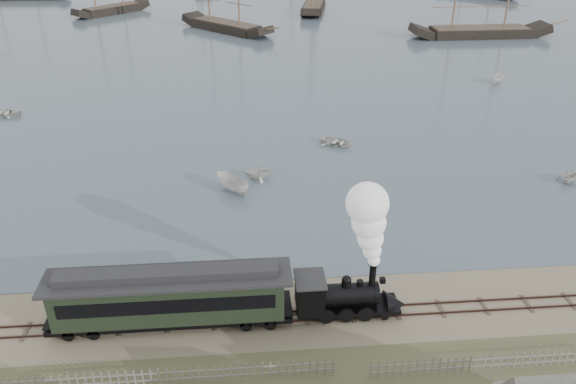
{
  "coord_description": "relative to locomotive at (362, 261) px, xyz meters",
  "views": [
    {
      "loc": [
        -1.65,
        -30.3,
        24.84
      ],
      "look_at": [
        1.62,
        8.79,
        3.5
      ],
      "focal_mm": 35.0,
      "sensor_mm": 36.0,
      "label": 1
    }
  ],
  "objects": [
    {
      "name": "locomotive",
      "position": [
        0.0,
        0.0,
        0.0
      ],
      "size": [
        7.33,
        2.74,
        9.14
      ],
      "color": "black",
      "rests_on": "ground"
    },
    {
      "name": "rail_track",
      "position": [
        -5.41,
        0.0,
        -4.18
      ],
      "size": [
        120.0,
        1.8,
        0.16
      ],
      "color": "#34201C",
      "rests_on": "ground"
    },
    {
      "name": "passenger_coach",
      "position": [
        -12.14,
        0.0,
        -1.89
      ],
      "size": [
        15.32,
        2.95,
        3.72
      ],
      "color": "black",
      "rests_on": "ground"
    },
    {
      "name": "rowboat_6",
      "position": [
        -36.44,
        39.63,
        -3.77
      ],
      "size": [
        3.25,
        4.17,
        0.79
      ],
      "primitive_type": "imported",
      "rotation": [
        0.0,
        0.0,
        4.57
      ],
      "color": "silver",
      "rests_on": "harbor_water"
    },
    {
      "name": "rowboat_5",
      "position": [
        29.41,
        47.45,
        -3.53
      ],
      "size": [
        3.14,
        3.26,
        1.27
      ],
      "primitive_type": "imported",
      "rotation": [
        0.0,
        0.0,
        2.31
      ],
      "color": "silver",
      "rests_on": "harbor_water"
    },
    {
      "name": "picket_fence_west",
      "position": [
        -11.91,
        -5.0,
        -4.22
      ],
      "size": [
        19.0,
        0.1,
        1.2
      ],
      "primitive_type": null,
      "color": "slate",
      "rests_on": "ground"
    },
    {
      "name": "beached_dinghy",
      "position": [
        -13.34,
        2.03,
        -3.83
      ],
      "size": [
        3.2,
        4.13,
        0.79
      ],
      "primitive_type": "imported",
      "rotation": [
        0.0,
        0.0,
        1.7
      ],
      "color": "silver",
      "rests_on": "ground"
    },
    {
      "name": "rowboat_3",
      "position": [
        2.9,
        27.34,
        -3.78
      ],
      "size": [
        4.25,
        4.54,
        0.77
      ],
      "primitive_type": "imported",
      "rotation": [
        0.0,
        0.0,
        0.98
      ],
      "color": "silver",
      "rests_on": "harbor_water"
    },
    {
      "name": "rowboat_1",
      "position": [
        -5.87,
        20.07,
        -3.39
      ],
      "size": [
        2.68,
        3.05,
        1.54
      ],
      "primitive_type": "imported",
      "rotation": [
        0.0,
        0.0,
        1.63
      ],
      "color": "silver",
      "rests_on": "harbor_water"
    },
    {
      "name": "ground",
      "position": [
        -5.41,
        2.0,
        -4.22
      ],
      "size": [
        600.0,
        600.0,
        0.0
      ],
      "primitive_type": "plane",
      "color": "gray",
      "rests_on": "ground"
    },
    {
      "name": "rowboat_2",
      "position": [
        -8.35,
        17.58,
        -3.39
      ],
      "size": [
        4.01,
        3.76,
        1.55
      ],
      "primitive_type": "imported",
      "rotation": [
        0.0,
        0.0,
        3.86
      ],
      "color": "silver",
      "rests_on": "harbor_water"
    },
    {
      "name": "rowboat_4",
      "position": [
        23.65,
        16.83,
        -3.46
      ],
      "size": [
        3.33,
        3.45,
        1.4
      ],
      "primitive_type": "imported",
      "rotation": [
        0.0,
        0.0,
        5.26
      ],
      "color": "silver",
      "rests_on": "harbor_water"
    },
    {
      "name": "picket_fence_east",
      "position": [
        7.09,
        -5.5,
        -4.22
      ],
      "size": [
        15.0,
        0.1,
        1.2
      ],
      "primitive_type": null,
      "color": "slate",
      "rests_on": "ground"
    }
  ]
}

